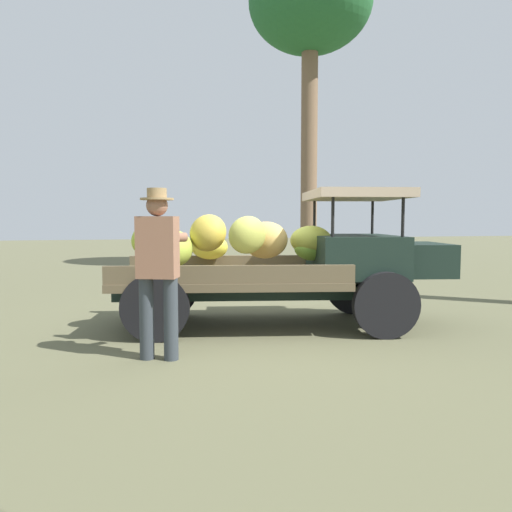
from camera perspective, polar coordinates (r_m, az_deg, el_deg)
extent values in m
plane|color=#605F43|center=(6.89, 2.52, -7.95)|extent=(60.00, 60.00, 0.00)
cube|color=black|center=(6.72, 0.85, -4.26)|extent=(4.01, 1.15, 0.16)
cylinder|color=black|center=(7.75, 11.20, -3.57)|extent=(0.83, 0.29, 0.82)
cylinder|color=black|center=(6.23, 14.89, -5.56)|extent=(0.83, 0.29, 0.82)
cylinder|color=black|center=(7.55, -9.88, -3.76)|extent=(0.83, 0.29, 0.82)
cylinder|color=black|center=(5.99, -11.65, -5.90)|extent=(0.83, 0.29, 0.82)
cube|color=brown|center=(6.68, -3.00, -2.76)|extent=(3.26, 2.23, 0.10)
cube|color=brown|center=(7.46, -3.04, -0.78)|extent=(2.97, 0.62, 0.22)
cube|color=brown|center=(5.87, -2.97, -2.17)|extent=(2.97, 0.62, 0.22)
cube|color=black|center=(6.87, 11.32, 0.08)|extent=(1.36, 1.69, 0.55)
cube|color=black|center=(7.15, 18.31, -0.33)|extent=(0.88, 1.17, 0.44)
cylinder|color=black|center=(7.59, 13.38, 4.60)|extent=(0.04, 0.04, 0.55)
cylinder|color=black|center=(6.36, 16.71, 4.61)|extent=(0.04, 0.04, 0.55)
cylinder|color=black|center=(7.39, 6.80, 4.70)|extent=(0.04, 0.04, 0.55)
cylinder|color=black|center=(6.12, 8.92, 4.76)|extent=(0.04, 0.04, 0.55)
cube|color=tan|center=(6.86, 11.42, 6.97)|extent=(1.47, 1.71, 0.12)
ellipsoid|color=yellow|center=(7.28, -5.44, 1.06)|extent=(0.73, 0.71, 0.49)
ellipsoid|color=#B5C045|center=(6.74, 6.40, 1.83)|extent=(0.66, 0.61, 0.48)
ellipsoid|color=#B6D33D|center=(6.54, -11.57, 1.82)|extent=(0.86, 0.82, 0.61)
ellipsoid|color=gold|center=(6.28, -5.60, 2.68)|extent=(0.78, 0.76, 0.63)
ellipsoid|color=#87C240|center=(6.82, 6.84, 1.02)|extent=(0.75, 0.64, 0.43)
ellipsoid|color=#AABF40|center=(6.14, -10.11, 0.86)|extent=(0.86, 0.84, 0.63)
ellipsoid|color=#BBBD4F|center=(6.01, -1.02, 2.46)|extent=(0.60, 0.55, 0.52)
ellipsoid|color=tan|center=(6.45, 1.09, 1.86)|extent=(0.84, 0.84, 0.63)
cylinder|color=#343B41|center=(5.27, -12.59, -7.11)|extent=(0.15, 0.15, 0.86)
cylinder|color=#343B41|center=(5.20, -9.86, -7.24)|extent=(0.15, 0.15, 0.86)
cube|color=#93644C|center=(5.14, -11.36, 1.00)|extent=(0.46, 0.36, 0.64)
cylinder|color=#93644C|center=(5.26, -12.08, 2.11)|extent=(0.22, 0.41, 0.10)
cylinder|color=#93644C|center=(5.20, -9.99, 2.11)|extent=(0.39, 0.29, 0.10)
sphere|color=#95664E|center=(5.13, -11.43, 5.78)|extent=(0.22, 0.22, 0.22)
cylinder|color=#9D7E53|center=(5.13, -11.44, 6.51)|extent=(0.34, 0.34, 0.02)
cylinder|color=#9D7E53|center=(5.14, -11.45, 7.18)|extent=(0.20, 0.20, 0.10)
cylinder|color=brown|center=(14.57, 6.19, 12.09)|extent=(0.47, 0.47, 6.88)
ellipsoid|color=#256232|center=(15.68, 6.33, 27.27)|extent=(3.50, 3.50, 2.80)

